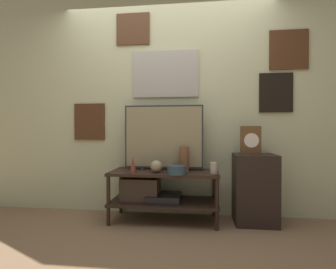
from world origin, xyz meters
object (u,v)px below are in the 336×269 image
Objects in this scene: vase_round_glass at (156,166)px; vase_tall_ceramic at (184,159)px; vase_slim_bronze at (133,165)px; candle_jar at (214,168)px; mantel_clock at (251,140)px; vase_wide_bowl at (177,170)px; television at (164,137)px.

vase_round_glass is 0.32m from vase_tall_ceramic.
vase_slim_bronze is 1.42× the size of candle_jar.
vase_slim_bronze is at bearing -171.33° from mantel_clock.
television is at bearing 121.19° from vase_wide_bowl.
vase_slim_bronze is at bearing 176.62° from vase_wide_bowl.
vase_slim_bronze is at bearing -138.14° from television.
television reaches higher than vase_slim_bronze.
television is 6.92× the size of vase_round_glass.
vase_tall_ceramic is at bearing 17.39° from vase_slim_bronze.
vase_wide_bowl is at bearing -58.81° from television.
vase_tall_ceramic is at bearing 71.53° from vase_wide_bowl.
vase_tall_ceramic is (0.29, 0.11, 0.07)m from vase_round_glass.
candle_jar reaches higher than vase_wide_bowl.
vase_wide_bowl is 0.38m from candle_jar.
mantel_clock is at bearing 15.63° from vase_wide_bowl.
mantel_clock is (0.77, 0.22, 0.30)m from vase_wide_bowl.
vase_slim_bronze reaches higher than candle_jar.
vase_round_glass is 1.04m from mantel_clock.
television is 0.49m from vase_slim_bronze.
vase_slim_bronze reaches higher than vase_wide_bowl.
television is at bearing 158.79° from candle_jar.
vase_wide_bowl is 0.22m from vase_tall_ceramic.
vase_tall_ceramic is at bearing -178.16° from mantel_clock.
vase_slim_bronze is at bearing -162.61° from vase_tall_ceramic.
candle_jar is at bearing -0.97° from vase_round_glass.
vase_tall_ceramic is (0.24, -0.09, -0.24)m from television.
vase_slim_bronze is 0.84m from candle_jar.
candle_jar is (0.38, 0.07, 0.02)m from vase_wide_bowl.
television is at bearing 175.67° from mantel_clock.
vase_wide_bowl is 0.47m from vase_slim_bronze.
television is 0.47m from vase_wide_bowl.
mantel_clock is at bearing -4.33° from television.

